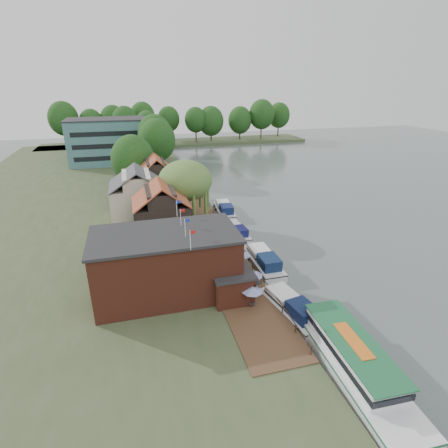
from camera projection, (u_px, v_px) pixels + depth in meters
ground at (294, 276)px, 44.28m from camera, size 260.00×260.00×0.00m
land_bank at (75, 205)px, 68.05m from camera, size 50.00×140.00×1.00m
quay_deck at (214, 243)px, 50.87m from camera, size 6.00×50.00×0.10m
quay_rail at (231, 237)px, 51.79m from camera, size 0.20×49.00×1.00m
pub at (185, 261)px, 38.23m from camera, size 20.00×11.00×7.30m
hotel_block at (116, 141)px, 98.66m from camera, size 25.40×12.40×12.30m
cottage_a at (161, 211)px, 51.13m from camera, size 8.60×7.60×8.50m
cottage_b at (138, 193)px, 59.33m from camera, size 9.60×8.60×8.50m
cottage_c at (157, 178)px, 68.32m from camera, size 7.60×7.60×8.50m
willow at (186, 192)px, 56.31m from camera, size 8.60×8.60×10.43m
umbrella_0 at (252, 297)px, 36.09m from camera, size 2.22×2.22×2.38m
umbrella_1 at (253, 281)px, 38.96m from camera, size 2.23×2.23×2.38m
umbrella_2 at (236, 275)px, 40.16m from camera, size 2.34×2.34×2.38m
umbrella_3 at (241, 260)px, 43.47m from camera, size 2.37×2.37×2.38m
umbrella_4 at (229, 250)px, 45.94m from camera, size 2.38×2.38×2.38m
umbrella_5 at (222, 240)px, 48.80m from camera, size 2.38×2.38×2.38m
cruiser_0 at (291, 305)px, 36.46m from camera, size 5.04×10.46×2.44m
cruiser_1 at (263, 259)px, 45.85m from camera, size 3.35×10.29×2.51m
cruiser_2 at (236, 230)px, 55.12m from camera, size 3.40×9.16×2.15m
cruiser_3 at (225, 208)px, 64.10m from camera, size 3.98×10.07×2.38m
tour_boat at (356, 362)px, 28.61m from camera, size 4.89×15.27×3.30m
swan at (316, 323)px, 35.35m from camera, size 0.44×0.44×0.44m
bank_tree_0 at (133, 163)px, 73.07m from camera, size 8.87×8.87×11.80m
bank_tree_1 at (157, 148)px, 83.88m from camera, size 8.77×8.77×13.80m
bank_tree_2 at (155, 142)px, 90.86m from camera, size 8.69×8.69×14.11m
bank_tree_3 at (148, 133)px, 107.27m from camera, size 7.08×7.08×13.60m
bank_tree_4 at (151, 132)px, 116.53m from camera, size 7.95×7.95×11.99m
bank_tree_5 at (126, 127)px, 121.26m from camera, size 8.66×8.66×13.98m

